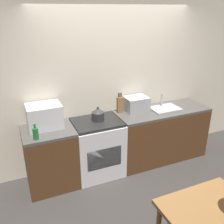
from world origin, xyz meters
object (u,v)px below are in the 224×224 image
object	(u,v)px
microwave	(44,116)
dining_table	(213,222)
toaster_oven	(136,104)
stove_range	(97,148)
bottle	(36,133)
kettle	(98,114)

from	to	relation	value
microwave	dining_table	xyz separation A→B (m)	(1.11, -2.09, -0.40)
toaster_oven	dining_table	size ratio (longest dim) A/B	0.43
stove_range	microwave	bearing A→B (deg)	171.50
dining_table	stove_range	bearing A→B (deg)	100.92
bottle	toaster_oven	xyz separation A→B (m)	(1.63, 0.35, 0.03)
kettle	microwave	world-z (taller)	microwave
microwave	toaster_oven	world-z (taller)	microwave
bottle	dining_table	world-z (taller)	bottle
microwave	toaster_oven	distance (m)	1.46
bottle	toaster_oven	bearing A→B (deg)	11.92
microwave	stove_range	bearing A→B (deg)	-8.50
toaster_oven	dining_table	distance (m)	2.18
toaster_oven	stove_range	bearing A→B (deg)	-169.36
microwave	bottle	size ratio (longest dim) A/B	2.20
kettle	dining_table	size ratio (longest dim) A/B	0.25
toaster_oven	microwave	bearing A→B (deg)	-178.82
microwave	dining_table	distance (m)	2.40
dining_table	microwave	bearing A→B (deg)	117.95
kettle	bottle	distance (m)	0.96
kettle	bottle	xyz separation A→B (m)	(-0.93, -0.23, -0.01)
kettle	dining_table	xyz separation A→B (m)	(0.35, -2.00, -0.33)
microwave	toaster_oven	size ratio (longest dim) A/B	1.27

